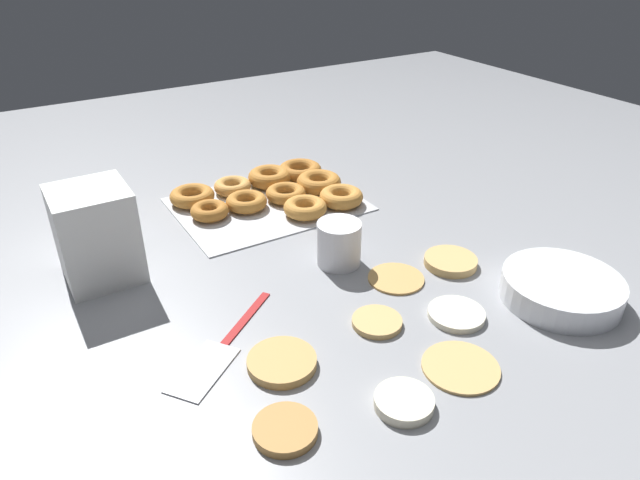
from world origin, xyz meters
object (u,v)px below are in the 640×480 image
(donut_tray, at_px, (275,192))
(paper_cup, at_px, (339,243))
(pancake_1, at_px, (451,261))
(batter_bowl, at_px, (561,288))
(pancake_0, at_px, (282,362))
(container_stack, at_px, (96,234))
(spatula, at_px, (213,357))
(pancake_3, at_px, (377,322))
(pancake_6, at_px, (461,366))
(pancake_5, at_px, (456,314))
(pancake_2, at_px, (285,429))
(pancake_7, at_px, (397,278))
(pancake_4, at_px, (404,402))

(donut_tray, distance_m, paper_cup, 0.32)
(pancake_1, height_order, batter_bowl, batter_bowl)
(pancake_1, distance_m, batter_bowl, 0.20)
(pancake_0, relative_size, donut_tray, 0.25)
(container_stack, height_order, spatula, container_stack)
(pancake_3, bearing_deg, spatula, -13.40)
(pancake_6, distance_m, batter_bowl, 0.27)
(pancake_0, relative_size, pancake_3, 1.26)
(pancake_1, distance_m, pancake_3, 0.24)
(batter_bowl, height_order, container_stack, container_stack)
(pancake_1, bearing_deg, pancake_0, 11.40)
(pancake_3, relative_size, pancake_5, 0.87)
(pancake_2, relative_size, paper_cup, 1.00)
(pancake_0, xyz_separation_m, pancake_5, (-0.30, 0.04, -0.00))
(pancake_2, distance_m, spatula, 0.18)
(pancake_0, xyz_separation_m, pancake_7, (-0.29, -0.09, -0.00))
(container_stack, xyz_separation_m, spatula, (-0.09, 0.32, -0.08))
(pancake_4, xyz_separation_m, pancake_5, (-0.20, -0.11, -0.00))
(pancake_1, distance_m, pancake_7, 0.12)
(pancake_6, xyz_separation_m, donut_tray, (-0.03, -0.65, 0.01))
(pancake_3, height_order, spatula, pancake_3)
(pancake_0, distance_m, pancake_4, 0.19)
(batter_bowl, relative_size, paper_cup, 2.36)
(pancake_2, height_order, paper_cup, paper_cup)
(pancake_5, relative_size, spatula, 0.40)
(pancake_4, distance_m, donut_tray, 0.68)
(pancake_1, xyz_separation_m, pancake_6, (0.18, 0.22, -0.00))
(pancake_4, height_order, container_stack, container_stack)
(pancake_1, xyz_separation_m, pancake_7, (0.12, -0.01, -0.00))
(spatula, bearing_deg, pancake_2, 60.67)
(pancake_4, bearing_deg, spatula, -50.55)
(pancake_3, distance_m, batter_bowl, 0.33)
(spatula, bearing_deg, pancake_7, 146.59)
(paper_cup, distance_m, spatula, 0.34)
(paper_cup, bearing_deg, container_stack, -25.46)
(pancake_5, relative_size, donut_tray, 0.23)
(pancake_0, distance_m, spatula, 0.11)
(pancake_7, bearing_deg, pancake_5, 97.04)
(pancake_1, bearing_deg, pancake_6, 50.63)
(pancake_1, bearing_deg, pancake_3, 18.29)
(pancake_6, distance_m, pancake_7, 0.24)
(pancake_2, relative_size, pancake_3, 1.04)
(pancake_0, height_order, pancake_6, pancake_0)
(pancake_2, distance_m, batter_bowl, 0.55)
(pancake_2, relative_size, pancake_6, 0.74)
(pancake_3, height_order, batter_bowl, batter_bowl)
(pancake_7, bearing_deg, container_stack, -32.93)
(pancake_2, height_order, pancake_7, pancake_2)
(batter_bowl, bearing_deg, pancake_7, -43.24)
(pancake_7, relative_size, paper_cup, 1.20)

